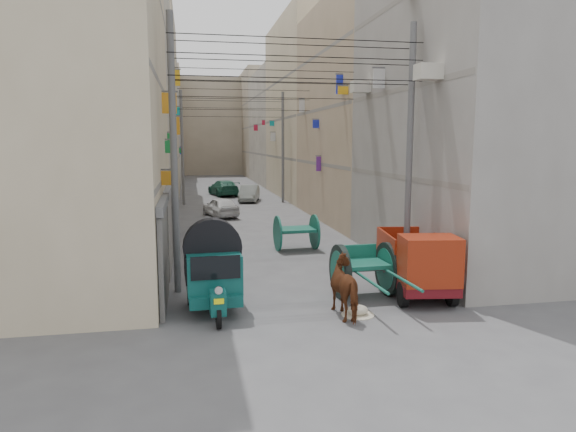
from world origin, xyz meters
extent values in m
plane|color=#4A4A4D|center=(0.00, 0.00, 0.00)|extent=(140.00, 140.00, 0.00)
cube|color=#C6B596|center=(-8.00, 8.00, 6.50)|extent=(8.00, 10.00, 13.00)
cube|color=gray|center=(-4.12, 8.00, 3.20)|extent=(0.25, 9.80, 0.18)
cube|color=gray|center=(-4.12, 8.00, 6.20)|extent=(0.25, 9.80, 0.18)
cube|color=#B9B19F|center=(-8.00, 19.00, 6.00)|extent=(8.00, 12.00, 12.00)
cube|color=gray|center=(-4.12, 19.00, 3.20)|extent=(0.25, 11.76, 0.18)
cube|color=gray|center=(-4.12, 19.00, 6.20)|extent=(0.25, 11.76, 0.18)
cube|color=gray|center=(-4.12, 19.00, 9.20)|extent=(0.25, 11.76, 0.18)
cube|color=tan|center=(-8.00, 32.00, 7.00)|extent=(8.00, 14.00, 14.00)
cube|color=gray|center=(-4.12, 32.00, 3.20)|extent=(0.25, 13.72, 0.18)
cube|color=gray|center=(-4.12, 32.00, 6.20)|extent=(0.25, 13.72, 0.18)
cube|color=gray|center=(-4.12, 32.00, 9.20)|extent=(0.25, 13.72, 0.18)
cube|color=gray|center=(-8.00, 46.00, 5.90)|extent=(8.00, 14.00, 11.80)
cube|color=gray|center=(-4.12, 46.00, 3.20)|extent=(0.25, 13.72, 0.18)
cube|color=gray|center=(-4.12, 46.00, 6.20)|extent=(0.25, 13.72, 0.18)
cube|color=gray|center=(-4.12, 46.00, 9.20)|extent=(0.25, 13.72, 0.18)
cube|color=tan|center=(-8.00, 59.00, 6.75)|extent=(8.00, 12.00, 13.50)
cube|color=gray|center=(-4.12, 59.00, 3.20)|extent=(0.25, 11.76, 0.18)
cube|color=gray|center=(-4.12, 59.00, 6.20)|extent=(0.25, 11.76, 0.18)
cube|color=gray|center=(-4.12, 59.00, 9.20)|extent=(0.25, 11.76, 0.18)
cube|color=gray|center=(8.00, 8.00, 6.50)|extent=(8.00, 10.00, 13.00)
cube|color=gray|center=(4.12, 8.00, 3.20)|extent=(0.25, 9.80, 0.18)
cube|color=gray|center=(4.12, 8.00, 6.20)|extent=(0.25, 9.80, 0.18)
cube|color=tan|center=(8.00, 19.00, 6.00)|extent=(8.00, 12.00, 12.00)
cube|color=gray|center=(4.12, 19.00, 3.20)|extent=(0.25, 11.76, 0.18)
cube|color=gray|center=(4.12, 19.00, 6.20)|extent=(0.25, 11.76, 0.18)
cube|color=gray|center=(4.12, 19.00, 9.20)|extent=(0.25, 11.76, 0.18)
cube|color=#C6B596|center=(8.00, 32.00, 7.00)|extent=(8.00, 14.00, 14.00)
cube|color=gray|center=(4.12, 32.00, 3.20)|extent=(0.25, 13.72, 0.18)
cube|color=gray|center=(4.12, 32.00, 6.20)|extent=(0.25, 13.72, 0.18)
cube|color=gray|center=(4.12, 32.00, 9.20)|extent=(0.25, 13.72, 0.18)
cube|color=#B9B19F|center=(8.00, 46.00, 5.90)|extent=(8.00, 14.00, 11.80)
cube|color=gray|center=(4.12, 46.00, 3.20)|extent=(0.25, 13.72, 0.18)
cube|color=gray|center=(4.12, 46.00, 6.20)|extent=(0.25, 13.72, 0.18)
cube|color=gray|center=(4.12, 46.00, 9.20)|extent=(0.25, 13.72, 0.18)
cube|color=tan|center=(8.00, 59.00, 6.75)|extent=(8.00, 12.00, 13.50)
cube|color=gray|center=(4.12, 59.00, 3.20)|extent=(0.25, 11.76, 0.18)
cube|color=gray|center=(4.12, 59.00, 6.20)|extent=(0.25, 11.76, 0.18)
cube|color=gray|center=(4.12, 59.00, 9.20)|extent=(0.25, 11.76, 0.18)
cube|color=tan|center=(0.00, 66.00, 6.50)|extent=(22.00, 10.00, 13.00)
cube|color=#46474B|center=(-3.92, 4.80, 1.30)|extent=(0.12, 3.00, 2.60)
cube|color=#5A5A5C|center=(-3.90, 4.80, 2.75)|extent=(0.18, 3.20, 0.25)
cube|color=#46474B|center=(-3.92, 8.50, 1.30)|extent=(0.12, 3.00, 2.60)
cube|color=#5A5A5C|center=(-3.90, 8.50, 2.75)|extent=(0.18, 3.20, 0.25)
cube|color=#46474B|center=(-3.92, 12.20, 1.30)|extent=(0.12, 3.00, 2.60)
cube|color=#5A5A5C|center=(-3.90, 12.20, 2.75)|extent=(0.18, 3.20, 0.25)
cube|color=#46474B|center=(-3.92, 16.00, 1.30)|extent=(0.12, 3.00, 2.60)
cube|color=#5A5A5C|center=(-3.90, 16.00, 2.75)|extent=(0.18, 3.20, 0.25)
cube|color=#0D9294|center=(3.81, 34.28, 5.98)|extent=(0.38, 0.08, 0.41)
cube|color=#1C2BC6|center=(-3.86, 41.61, 3.62)|extent=(0.27, 0.08, 0.71)
cube|color=orange|center=(-3.78, 6.43, 3.35)|extent=(0.44, 0.08, 0.42)
cube|color=orange|center=(-3.77, 15.80, 5.17)|extent=(0.45, 0.08, 0.84)
cube|color=red|center=(3.79, 44.88, 5.91)|extent=(0.41, 0.08, 0.59)
cube|color=#157733|center=(-3.81, 9.76, 4.24)|extent=(0.38, 0.08, 0.44)
cube|color=silver|center=(3.78, 33.54, 4.85)|extent=(0.43, 0.08, 0.72)
cube|color=red|center=(3.86, 39.62, 6.25)|extent=(0.28, 0.08, 0.44)
cube|color=gold|center=(-3.76, 20.00, 7.85)|extent=(0.48, 0.08, 0.84)
cube|color=#157733|center=(-3.85, 38.07, 3.67)|extent=(0.31, 0.08, 0.44)
cube|color=#1C2BC6|center=(3.82, 19.02, 5.41)|extent=(0.35, 0.08, 0.45)
cube|color=silver|center=(3.83, 22.65, 6.65)|extent=(0.34, 0.08, 0.79)
cube|color=#157733|center=(-3.86, 12.02, 4.50)|extent=(0.28, 0.08, 0.52)
cube|color=#1C2BC6|center=(-3.86, 29.62, 6.26)|extent=(0.28, 0.08, 0.74)
cube|color=#65258B|center=(3.87, 18.51, 3.22)|extent=(0.26, 0.08, 0.80)
cube|color=#65258B|center=(3.83, 9.37, 6.69)|extent=(0.34, 0.08, 0.55)
cube|color=orange|center=(-3.76, 8.55, 5.67)|extent=(0.47, 0.08, 0.67)
cube|color=#0D9294|center=(-3.80, 21.15, 6.14)|extent=(0.40, 0.08, 0.47)
cube|color=red|center=(-3.84, 21.66, 5.24)|extent=(0.32, 0.08, 0.55)
cube|color=gold|center=(3.76, 13.74, 6.73)|extent=(0.47, 0.08, 0.35)
cube|color=#1C2BC6|center=(3.84, 14.58, 7.07)|extent=(0.32, 0.08, 0.89)
cube|color=silver|center=(3.78, 9.29, 6.73)|extent=(0.44, 0.08, 0.69)
cube|color=#157733|center=(-4.06, 6.00, 3.00)|extent=(0.10, 3.20, 0.80)
cube|color=#0D9294|center=(-4.06, 15.00, 3.00)|extent=(0.10, 3.20, 0.80)
cube|color=gold|center=(-4.06, 27.00, 3.00)|extent=(0.10, 3.20, 0.80)
cube|color=#65258B|center=(-4.06, 39.00, 3.00)|extent=(0.10, 3.20, 0.80)
cube|color=orange|center=(4.06, 6.00, 3.00)|extent=(0.10, 3.20, 0.80)
cube|color=orange|center=(4.06, 15.00, 3.00)|extent=(0.10, 3.20, 0.80)
cube|color=#1C2BC6|center=(4.06, 27.00, 3.00)|extent=(0.10, 3.20, 0.80)
cube|color=silver|center=(4.06, 39.00, 3.00)|extent=(0.10, 3.20, 0.80)
cube|color=beige|center=(3.65, 5.00, 6.40)|extent=(0.70, 0.55, 0.45)
cube|color=beige|center=(3.65, 11.00, 6.60)|extent=(0.70, 0.55, 0.45)
cylinder|color=#5A5A5C|center=(-3.60, 6.00, 4.00)|extent=(0.20, 0.20, 8.00)
cylinder|color=#5A5A5C|center=(3.60, 6.00, 4.00)|extent=(0.20, 0.20, 8.00)
cylinder|color=#5A5A5C|center=(-3.60, 28.00, 4.00)|extent=(0.20, 0.20, 8.00)
cylinder|color=#5A5A5C|center=(3.60, 28.00, 4.00)|extent=(0.20, 0.20, 8.00)
cylinder|color=black|center=(0.00, 5.50, 6.20)|extent=(7.40, 0.02, 0.02)
cylinder|color=black|center=(0.00, 5.50, 6.80)|extent=(7.40, 0.02, 0.02)
cylinder|color=black|center=(0.00, 5.50, 7.30)|extent=(7.40, 0.02, 0.02)
cylinder|color=black|center=(0.00, 6.50, 6.20)|extent=(7.40, 0.02, 0.02)
cylinder|color=black|center=(0.00, 6.50, 6.80)|extent=(7.40, 0.02, 0.02)
cylinder|color=black|center=(0.00, 6.50, 7.30)|extent=(7.40, 0.02, 0.02)
cylinder|color=black|center=(0.00, 12.00, 6.20)|extent=(7.40, 0.02, 0.02)
cylinder|color=black|center=(0.00, 12.00, 6.80)|extent=(7.40, 0.02, 0.02)
cylinder|color=black|center=(0.00, 12.00, 7.30)|extent=(7.40, 0.02, 0.02)
cylinder|color=black|center=(0.00, 20.00, 6.20)|extent=(7.40, 0.02, 0.02)
cylinder|color=black|center=(0.00, 20.00, 6.80)|extent=(7.40, 0.02, 0.02)
cylinder|color=black|center=(0.00, 20.00, 7.30)|extent=(7.40, 0.02, 0.02)
cylinder|color=black|center=(0.00, 28.00, 6.20)|extent=(7.40, 0.02, 0.02)
cylinder|color=black|center=(0.00, 28.00, 6.80)|extent=(7.40, 0.02, 0.02)
cylinder|color=black|center=(0.00, 28.00, 7.30)|extent=(7.40, 0.02, 0.02)
cylinder|color=black|center=(-2.59, 2.69, 0.29)|extent=(0.15, 0.59, 0.59)
cylinder|color=black|center=(-3.24, 4.66, 0.29)|extent=(0.15, 0.59, 0.59)
cylinder|color=black|center=(-2.09, 4.70, 0.29)|extent=(0.15, 0.59, 0.59)
cube|color=#0C4743|center=(-2.64, 4.05, 0.50)|extent=(1.39, 2.04, 0.29)
cube|color=#0C4743|center=(-2.59, 2.74, 0.63)|extent=(0.38, 0.49, 0.58)
cylinder|color=silver|center=(-2.59, 2.50, 1.00)|extent=(0.19, 0.06, 0.19)
cube|color=#F2EE0D|center=(-2.58, 2.48, 0.73)|extent=(0.23, 0.04, 0.13)
cube|color=#0C4743|center=(-2.65, 4.10, 1.10)|extent=(1.43, 1.83, 1.00)
cube|color=black|center=(-2.61, 3.19, 1.36)|extent=(1.21, 0.11, 0.58)
cube|color=black|center=(-3.34, 4.08, 1.21)|extent=(0.09, 1.26, 0.68)
cube|color=black|center=(-1.95, 4.13, 1.21)|extent=(0.09, 1.26, 0.68)
cube|color=silver|center=(-2.61, 3.16, 0.58)|extent=(1.31, 0.10, 0.06)
cylinder|color=black|center=(0.94, 4.47, 0.77)|extent=(0.23, 1.55, 1.55)
cylinder|color=#135645|center=(0.94, 4.47, 0.77)|extent=(0.24, 1.21, 1.21)
cylinder|color=#5A5A5C|center=(0.94, 4.47, 0.77)|extent=(0.25, 0.21, 0.20)
cylinder|color=black|center=(2.37, 4.53, 0.77)|extent=(0.23, 1.55, 1.55)
cylinder|color=#135645|center=(2.37, 4.53, 0.77)|extent=(0.24, 1.21, 1.21)
cylinder|color=#5A5A5C|center=(2.37, 4.53, 0.77)|extent=(0.25, 0.21, 0.20)
cylinder|color=#5A5A5C|center=(1.66, 4.50, 0.77)|extent=(1.49, 0.15, 0.09)
cube|color=#135645|center=(1.66, 4.50, 0.97)|extent=(1.21, 1.26, 0.11)
cube|color=#135645|center=(1.63, 5.05, 1.21)|extent=(1.16, 0.13, 0.39)
cylinder|color=#135645|center=(1.27, 3.10, 0.88)|extent=(0.18, 2.54, 0.08)
cylinder|color=#135645|center=(2.15, 3.14, 0.88)|extent=(0.18, 2.54, 0.08)
cylinder|color=black|center=(2.38, 3.39, 0.34)|extent=(0.28, 0.70, 0.68)
cylinder|color=black|center=(2.70, 5.63, 0.34)|extent=(0.28, 0.70, 0.68)
cylinder|color=black|center=(3.70, 3.20, 0.34)|extent=(0.28, 0.70, 0.68)
cylinder|color=black|center=(4.02, 5.44, 0.34)|extent=(0.28, 0.70, 0.68)
cube|color=#540C11|center=(3.20, 4.42, 0.57)|extent=(1.96, 3.57, 0.36)
cube|color=maroon|center=(3.03, 3.25, 1.29)|extent=(1.63, 1.28, 1.29)
cube|color=black|center=(2.96, 2.77, 1.39)|extent=(1.33, 0.25, 0.57)
cube|color=#540C11|center=(3.28, 4.98, 0.84)|extent=(1.85, 2.46, 0.12)
cube|color=maroon|center=(2.54, 5.08, 1.29)|extent=(0.38, 2.25, 0.87)
cube|color=maroon|center=(4.02, 4.87, 1.29)|extent=(0.38, 2.25, 0.87)
cube|color=maroon|center=(3.44, 6.08, 1.29)|extent=(1.54, 0.28, 0.87)
cylinder|color=#135645|center=(0.29, 11.13, 0.73)|extent=(0.15, 1.46, 1.45)
cylinder|color=#135645|center=(1.85, 11.20, 0.73)|extent=(0.15, 1.46, 1.45)
cube|color=#135645|center=(1.07, 11.16, 0.86)|extent=(1.46, 1.30, 0.11)
cylinder|color=#5A5A5C|center=(1.07, 11.16, 0.73)|extent=(1.62, 0.17, 0.09)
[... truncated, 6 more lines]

